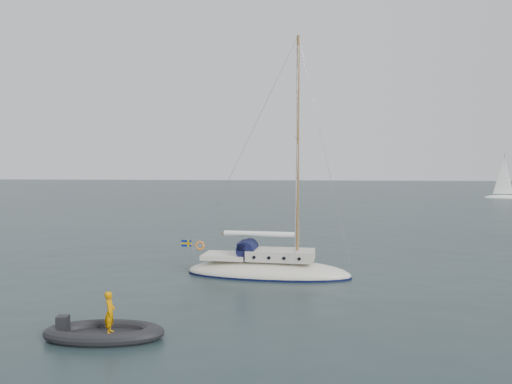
# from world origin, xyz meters

# --- Properties ---
(ground) EXTENTS (300.00, 300.00, 0.00)m
(ground) POSITION_xyz_m (0.00, 0.00, 0.00)
(ground) COLOR black
(ground) RESTS_ON ground
(sailboat) EXTENTS (9.08, 2.72, 12.93)m
(sailboat) POSITION_xyz_m (-1.78, -1.93, 0.98)
(sailboat) COLOR #EEE2CB
(sailboat) RESTS_ON ground
(dinghy) EXTENTS (2.43, 1.10, 0.35)m
(dinghy) POSITION_xyz_m (-2.21, 2.47, 0.15)
(dinghy) COLOR #48474C
(dinghy) RESTS_ON ground
(rib) EXTENTS (4.06, 1.85, 1.63)m
(rib) POSITION_xyz_m (-6.54, -11.91, 0.25)
(rib) COLOR black
(rib) RESTS_ON ground
(distant_yacht_b) EXTENTS (6.17, 3.29, 8.17)m
(distant_yacht_b) POSITION_xyz_m (33.55, 60.84, 3.49)
(distant_yacht_b) COLOR white
(distant_yacht_b) RESTS_ON ground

